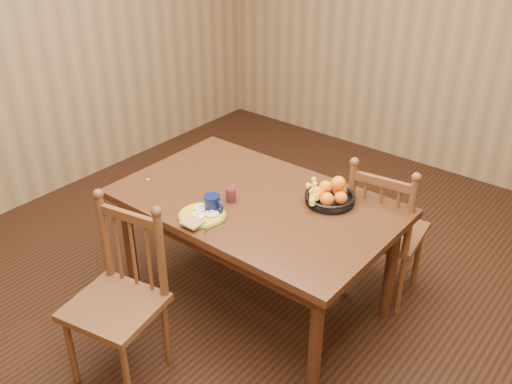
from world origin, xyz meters
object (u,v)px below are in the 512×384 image
Objects in this scene: dining_table at (256,212)px; chair_near at (119,299)px; coffee_mug at (213,204)px; breakfast_plate at (202,215)px; fruit_bowl at (329,195)px; chair_far at (384,232)px.

chair_near is (-0.21, -0.87, -0.19)m from dining_table.
chair_near is at bearing -103.48° from dining_table.
coffee_mug is at bearing -112.05° from dining_table.
dining_table is at bearing 65.26° from chair_near.
fruit_bowl is (0.45, 0.57, 0.03)m from breakfast_plate.
fruit_bowl reaches higher than coffee_mug.
breakfast_plate is at bearing -128.52° from fruit_bowl.
coffee_mug reaches higher than breakfast_plate.
chair_far reaches higher than breakfast_plate.
breakfast_plate is (-0.67, -0.90, 0.29)m from chair_far.
dining_table is 0.82m from chair_far.
dining_table is 1.66× the size of chair_far.
chair_far is 0.51m from fruit_bowl.
chair_near is at bearing -116.45° from fruit_bowl.
chair_near is at bearing -100.19° from breakfast_plate.
fruit_bowl reaches higher than breakfast_plate.
breakfast_plate is 2.16× the size of coffee_mug.
chair_far is at bearing 53.39° from breakfast_plate.
breakfast_plate is (0.10, 0.54, 0.29)m from chair_near.
chair_far reaches higher than dining_table.
breakfast_plate is at bearing 45.55° from chair_far.
coffee_mug is (0.01, 0.08, 0.04)m from breakfast_plate.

